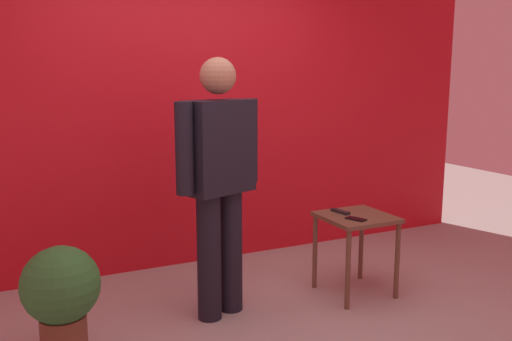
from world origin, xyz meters
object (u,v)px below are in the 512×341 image
object	(u,v)px
standing_person	(219,175)
tv_remote	(340,212)
side_table	(356,229)
cell_phone	(356,219)
potted_plant	(61,295)

from	to	relation	value
standing_person	tv_remote	world-z (taller)	standing_person
side_table	cell_phone	xyz separation A→B (m)	(-0.08, -0.10, 0.11)
side_table	potted_plant	world-z (taller)	potted_plant
cell_phone	side_table	bearing A→B (deg)	29.08
side_table	tv_remote	xyz separation A→B (m)	(-0.07, 0.11, 0.11)
potted_plant	cell_phone	bearing A→B (deg)	0.16
side_table	standing_person	bearing A→B (deg)	174.44
cell_phone	tv_remote	size ratio (longest dim) A/B	0.85
cell_phone	potted_plant	world-z (taller)	potted_plant
side_table	cell_phone	size ratio (longest dim) A/B	4.20
side_table	potted_plant	distance (m)	2.10
cell_phone	tv_remote	distance (m)	0.21
standing_person	side_table	xyz separation A→B (m)	(1.05, -0.10, -0.47)
tv_remote	potted_plant	size ratio (longest dim) A/B	0.25
cell_phone	standing_person	bearing A→B (deg)	145.29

